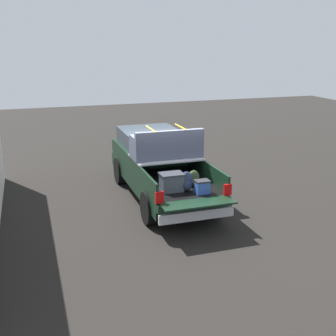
% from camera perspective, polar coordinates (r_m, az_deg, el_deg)
% --- Properties ---
extents(ground_plane, '(40.00, 40.00, 0.00)m').
position_cam_1_polar(ground_plane, '(13.00, -0.83, -3.93)').
color(ground_plane, black).
extents(pickup_truck, '(6.05, 2.06, 2.23)m').
position_cam_1_polar(pickup_truck, '(13.03, -1.34, 0.58)').
color(pickup_truck, black).
rests_on(pickup_truck, ground_plane).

